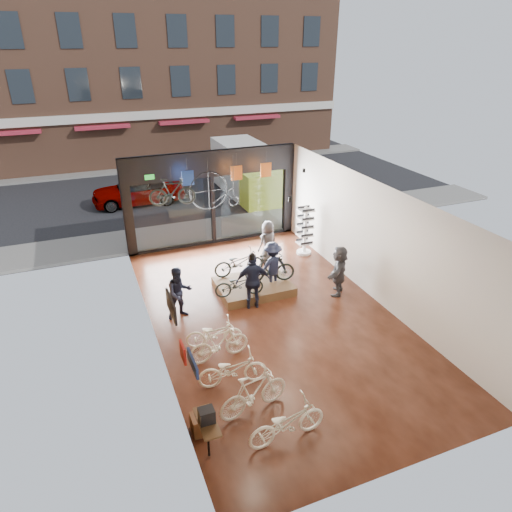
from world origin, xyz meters
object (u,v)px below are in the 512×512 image
floor_bike_3 (219,343)px  hung_bike (172,192)px  customer_5 (339,270)px  penny_farthing (217,191)px  floor_bike_1 (254,393)px  display_bike_right (239,263)px  floor_bike_2 (233,369)px  customer_1 (179,293)px  customer_2 (253,281)px  street_car (139,189)px  display_bike_mid (270,268)px  floor_bike_0 (287,422)px  display_platform (253,287)px  sunglasses_rack (305,231)px  customer_4 (268,242)px  floor_bike_4 (214,333)px  box_truck (250,173)px  customer_3 (272,266)px  display_bike_left (239,284)px

floor_bike_3 → hung_bike: 6.09m
customer_5 → penny_farthing: 5.52m
floor_bike_1 → display_bike_right: size_ratio=1.00×
floor_bike_2 → floor_bike_3: floor_bike_3 is taller
customer_1 → customer_2: customer_2 is taller
street_car → display_bike_right: size_ratio=2.62×
display_bike_right → customer_1: 2.74m
customer_2 → penny_farthing: penny_farthing is taller
floor_bike_3 → customer_2: (1.78, 2.07, 0.43)m
display_bike_mid → customer_1: customer_1 is taller
floor_bike_0 → display_bike_mid: bearing=-23.3°
customer_5 → floor_bike_2: bearing=-18.1°
display_platform → sunglasses_rack: sunglasses_rack is taller
floor_bike_0 → customer_2: (1.26, 5.15, 0.46)m
floor_bike_1 → floor_bike_2: (-0.15, 1.02, -0.08)m
floor_bike_3 → customer_4: size_ratio=1.00×
floor_bike_4 → sunglasses_rack: (5.02, 4.40, 0.56)m
floor_bike_1 → customer_2: 4.46m
box_truck → floor_bike_3: bearing=-114.5°
floor_bike_0 → customer_3: (2.29, 6.02, 0.38)m
floor_bike_1 → customer_3: (2.64, 5.01, 0.32)m
floor_bike_2 → display_bike_mid: size_ratio=1.02×
floor_bike_4 → sunglasses_rack: bearing=-37.5°
floor_bike_4 → display_platform: (2.11, 2.43, -0.26)m
floor_bike_0 → display_bike_left: 5.57m
hung_bike → street_car: bearing=10.6°
floor_bike_4 → penny_farthing: bearing=-7.5°
street_car → box_truck: size_ratio=0.69×
display_bike_left → customer_2: customer_2 is taller
floor_bike_0 → display_bike_left: (0.92, 5.49, 0.24)m
customer_2 → customer_4: bearing=-111.0°
floor_bike_4 → customer_2: (1.73, 1.48, 0.52)m
floor_bike_2 → display_bike_mid: display_bike_mid is taller
floor_bike_0 → floor_bike_4: size_ratio=1.14×
street_car → box_truck: 5.75m
floor_bike_1 → hung_bike: size_ratio=1.11×
penny_farthing → hung_bike: hung_bike is taller
box_truck → sunglasses_rack: box_truck is taller
display_bike_right → customer_4: bearing=-53.1°
customer_3 → box_truck: bearing=-115.0°
box_truck → floor_bike_3: 13.63m
display_platform → penny_farthing: size_ratio=1.30×
display_platform → customer_2: 1.28m
floor_bike_4 → customer_1: size_ratio=0.94×
display_bike_left → floor_bike_0: bearing=179.4°
street_car → customer_3: 10.81m
floor_bike_1 → customer_2: size_ratio=0.94×
display_platform → customer_4: customer_4 is taller
customer_3 → street_car: bearing=-83.3°
customer_2 → display_bike_left: bearing=-34.7°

